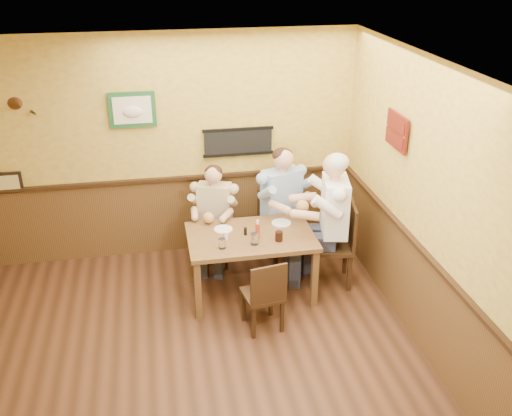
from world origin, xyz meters
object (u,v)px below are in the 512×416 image
Objects in this scene: diner_tan_shirt at (215,220)px; diner_blue_polo at (281,212)px; chair_right_end at (332,244)px; salt_shaker at (226,236)px; water_glass_left at (222,244)px; cola_tumbler at (279,236)px; chair_back_left at (216,233)px; chair_back_right at (281,227)px; pepper_shaker at (245,231)px; dining_table at (251,242)px; chair_near_side at (263,293)px; water_glass_mid at (255,239)px; hot_sauce_bottle at (258,230)px; diner_white_elder at (333,227)px.

diner_blue_polo reaches higher than diner_tan_shirt.
salt_shaker is at bearing -74.15° from chair_right_end.
water_glass_left is 1.02× the size of cola_tumbler.
chair_back_left is 0.81m from chair_back_right.
dining_table is at bearing -16.90° from pepper_shaker.
chair_right_end is at bearing -153.50° from chair_near_side.
water_glass_mid is 0.64× the size of hot_sauce_bottle.
diner_blue_polo is (0.00, 0.00, 0.20)m from chair_back_right.
diner_tan_shirt is 10.47× the size of water_glass_left.
water_glass_mid is at bearing 4.10° from water_glass_left.
salt_shaker reaches higher than chair_near_side.
water_glass_mid is at bearing -54.32° from diner_tan_shirt.
diner_tan_shirt is 0.94m from hot_sauce_bottle.
dining_table is at bearing -75.92° from diner_white_elder.
dining_table is 0.26m from water_glass_mid.
water_glass_mid is 1.15× the size of cola_tumbler.
diner_blue_polo is 6.83× the size of hot_sauce_bottle.
chair_near_side reaches higher than chair_back_left.
water_glass_mid is 0.28m from cola_tumbler.
hot_sauce_bottle reaches higher than salt_shaker.
hot_sauce_bottle is at bearing 65.69° from water_glass_mid.
diner_white_elder is at bearing 14.94° from water_glass_mid.
salt_shaker is (-0.28, -0.05, 0.14)m from dining_table.
pepper_shaker is at bearing -53.27° from chair_back_left.
chair_right_end is 0.70× the size of diner_white_elder.
chair_right_end is 9.24× the size of cola_tumbler.
chair_right_end is 1.22× the size of chair_near_side.
salt_shaker is at bearing -156.58° from chair_back_right.
water_glass_mid is at bearing -99.40° from chair_near_side.
hot_sauce_bottle is 2.27× the size of pepper_shaker.
chair_right_end is 8.03× the size of water_glass_mid.
diner_tan_shirt is 10.69× the size of cola_tumbler.
chair_near_side is 7.57× the size of cola_tumbler.
cola_tumbler is at bearing -123.20° from chair_back_right.
salt_shaker is at bearing -169.44° from dining_table.
pepper_shaker is (-0.12, 0.10, -0.06)m from hot_sauce_bottle.
diner_tan_shirt is at bearing 109.20° from pepper_shaker.
hot_sauce_bottle reaches higher than cola_tumbler.
diner_blue_polo is 10.68× the size of water_glass_mid.
chair_back_right reaches higher than water_glass_left.
water_glass_left is (-0.04, -0.98, 0.39)m from chair_back_left.
chair_near_side is 7.41× the size of water_glass_left.
chair_right_end is at bearing -10.96° from chair_back_left.
chair_near_side is (0.00, -0.66, -0.24)m from dining_table.
chair_back_right is 7.48× the size of water_glass_mid.
diner_blue_polo reaches higher than cola_tumbler.
chair_back_right is at bearing 0.00° from diner_blue_polo.
water_glass_left is 0.89× the size of water_glass_mid.
diner_white_elder reaches higher than chair_back_left.
water_glass_left is at bearing -66.56° from diner_white_elder.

